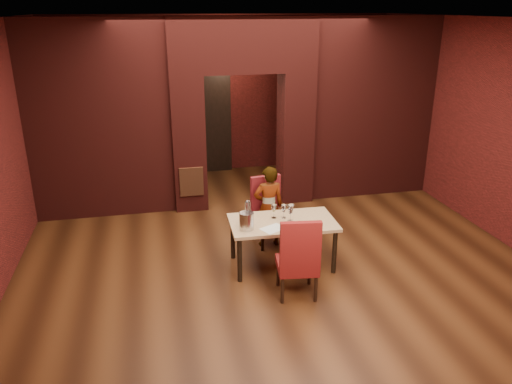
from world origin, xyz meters
TOP-DOWN VIEW (x-y plane):
  - floor at (0.00, 0.00)m, footprint 8.00×8.00m
  - ceiling at (0.00, 0.00)m, footprint 7.00×8.00m
  - wall_back at (0.00, 4.00)m, footprint 7.00×0.04m
  - wall_front at (0.00, -4.00)m, footprint 7.00×0.04m
  - wall_right at (3.50, 0.00)m, footprint 0.04×8.00m
  - pillar_left at (-0.95, 2.00)m, footprint 0.55×0.55m
  - pillar_right at (0.95, 2.00)m, footprint 0.55×0.55m
  - lintel at (0.00, 2.00)m, footprint 2.45×0.55m
  - wing_wall_left at (-2.36, 2.00)m, footprint 2.28×0.35m
  - wing_wall_right at (2.36, 2.00)m, footprint 2.28×0.35m
  - vent_panel at (-0.95, 1.71)m, footprint 0.40×0.03m
  - rear_door at (-0.40, 3.94)m, footprint 0.90×0.08m
  - rear_door_frame at (-0.40, 3.90)m, footprint 1.02×0.04m
  - dining_table at (0.06, -0.45)m, footprint 1.43×0.84m
  - chair_far at (0.06, 0.24)m, footprint 0.51×0.51m
  - chair_near at (0.04, -1.18)m, footprint 0.54×0.54m
  - person_seated at (0.02, 0.20)m, footprint 0.46×0.31m
  - wine_glass_a at (-0.03, -0.32)m, footprint 0.08×0.08m
  - wine_glass_b at (0.10, -0.34)m, footprint 0.08×0.08m
  - wine_glass_c at (0.16, -0.47)m, footprint 0.09×0.09m
  - tasting_sheet at (-0.13, -0.66)m, footprint 0.36×0.33m
  - wine_bucket at (-0.46, -0.60)m, footprint 0.19×0.19m
  - water_bottle at (-0.41, -0.41)m, footprint 0.07×0.07m
  - potted_plant at (0.74, 0.43)m, footprint 0.48×0.47m

SIDE VIEW (x-z plane):
  - floor at x=0.00m, z-range 0.00..0.00m
  - potted_plant at x=0.74m, z-range 0.00..0.40m
  - dining_table at x=0.06m, z-range 0.00..0.66m
  - chair_far at x=0.06m, z-range 0.00..1.01m
  - chair_near at x=0.04m, z-range 0.00..1.05m
  - vent_panel at x=-0.95m, z-range 0.30..0.80m
  - person_seated at x=0.02m, z-range 0.00..1.22m
  - tasting_sheet at x=-0.13m, z-range 0.66..0.66m
  - wine_glass_b at x=0.10m, z-range 0.66..0.84m
  - wine_glass_a at x=-0.03m, z-range 0.66..0.85m
  - wine_bucket at x=-0.46m, z-range 0.66..0.89m
  - wine_glass_c at x=0.16m, z-range 0.66..0.89m
  - water_bottle at x=-0.41m, z-range 0.66..0.98m
  - rear_door at x=-0.40m, z-range 0.00..2.10m
  - rear_door_frame at x=-0.40m, z-range -0.06..2.16m
  - pillar_left at x=-0.95m, z-range 0.00..2.30m
  - pillar_right at x=0.95m, z-range 0.00..2.30m
  - wall_back at x=0.00m, z-range 0.00..3.20m
  - wall_front at x=0.00m, z-range 0.00..3.20m
  - wall_right at x=3.50m, z-range 0.00..3.20m
  - wing_wall_left at x=-2.36m, z-range 0.00..3.20m
  - wing_wall_right at x=2.36m, z-range 0.00..3.20m
  - lintel at x=0.00m, z-range 2.30..3.20m
  - ceiling at x=0.00m, z-range 3.18..3.22m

